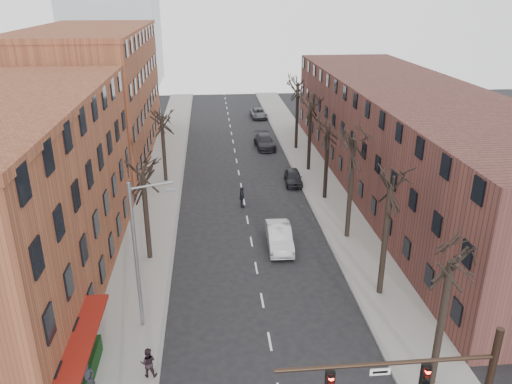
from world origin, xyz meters
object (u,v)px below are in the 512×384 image
object	(u,v)px
pedestrian_a	(88,380)
parked_car_mid	(265,142)
silver_sedan	(279,237)
parked_car_near	(293,177)

from	to	relation	value
pedestrian_a	parked_car_mid	bearing A→B (deg)	46.22
silver_sedan	parked_car_mid	distance (m)	25.93
parked_car_near	parked_car_mid	distance (m)	12.75
parked_car_near	silver_sedan	bearing A→B (deg)	-100.33
silver_sedan	pedestrian_a	distance (m)	18.11
silver_sedan	parked_car_near	bearing A→B (deg)	77.86
parked_car_near	pedestrian_a	world-z (taller)	pedestrian_a
parked_car_mid	silver_sedan	bearing A→B (deg)	-97.63
silver_sedan	parked_car_near	world-z (taller)	silver_sedan
parked_car_mid	parked_car_near	bearing A→B (deg)	-86.99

